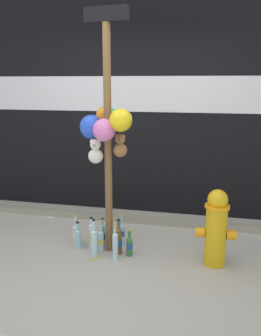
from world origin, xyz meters
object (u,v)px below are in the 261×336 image
Objects in this scene: bottle_2 at (119,240)px; bottle_3 at (78,238)px; bottle_5 at (103,235)px; bottle_1 at (94,241)px; bottle_0 at (76,234)px; bottle_6 at (121,232)px; bottle_10 at (129,245)px; bottle_8 at (115,245)px; bottle_4 at (101,240)px; bottle_9 at (92,236)px; bottle_7 at (108,230)px; fire_hydrant at (216,227)px; memorial_post at (106,112)px.

bottle_3 is (-0.47, 0.03, -0.03)m from bottle_2.
bottle_1 is at bearing -98.11° from bottle_5.
bottle_2 reaches higher than bottle_3.
bottle_6 is at bearing 17.08° from bottle_0.
bottle_10 is (0.12, -0.02, -0.04)m from bottle_2.
bottle_1 is at bearing 172.26° from bottle_8.
bottle_8 is (0.21, -0.24, 0.01)m from bottle_5.
bottle_8 reaches higher than bottle_3.
bottle_4 is 0.12m from bottle_9.
bottle_6 is (0.44, 0.24, 0.00)m from bottle_3.
bottle_7 is 0.47m from bottle_8.
bottle_7 is (-1.20, 0.31, -0.28)m from fire_hydrant.
memorial_post is 1.40m from bottle_6.
bottle_7 is 0.45m from bottle_10.
fire_hydrant is at bearing -3.83° from memorial_post.
bottle_8 is 0.17m from bottle_10.
bottle_4 reaches higher than bottle_7.
bottle_4 is 0.95× the size of bottle_5.
fire_hydrant reaches higher than bottle_7.
bottle_2 is at bearing 179.32° from fire_hydrant.
bottle_3 is at bearing -56.74° from bottle_0.
bottle_10 is (0.60, -0.05, -0.01)m from bottle_3.
fire_hydrant is 1.27m from bottle_1.
bottle_7 is (0.01, 0.19, -0.02)m from bottle_5.
bottle_1 reaches higher than bottle_4.
bottle_0 is 1.00× the size of bottle_6.
bottle_8 is at bearing -65.64° from bottle_7.
bottle_5 is 1.16× the size of bottle_10.
fire_hydrant is at bearing -1.56° from bottle_3.
bottle_1 is at bearing -167.86° from bottle_10.
bottle_2 is at bearing 170.88° from bottle_10.
bottle_0 reaches higher than bottle_10.
memorial_post is 7.81× the size of bottle_0.
memorial_post is at bearing 176.17° from fire_hydrant.
memorial_post is at bearing 125.15° from bottle_8.
bottle_5 is at bearing 94.76° from bottle_4.
bottle_7 is (0.01, 0.28, -0.01)m from bottle_4.
bottle_0 is 0.85× the size of bottle_1.
bottle_4 is at bearing -17.48° from bottle_9.
bottle_1 is 1.25× the size of bottle_4.
bottle_2 is at bearing -82.53° from bottle_6.
bottle_0 is 0.58m from bottle_8.
bottle_3 reaches higher than bottle_10.
bottle_3 is at bearing 178.02° from bottle_4.
bottle_9 reaches higher than bottle_5.
bottle_5 is 0.32m from bottle_8.
bottle_4 is at bearing -91.43° from bottle_7.
bottle_7 is at bearing 168.57° from bottle_6.
bottle_2 is 1.32× the size of bottle_10.
bottle_8 is at bearing -24.95° from bottle_0.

